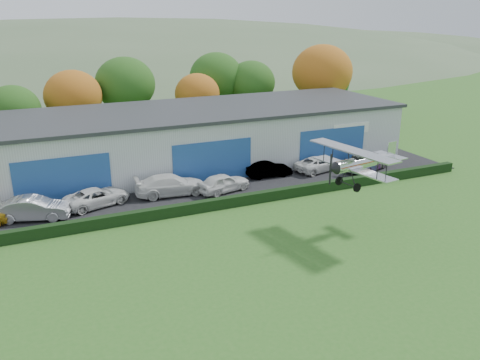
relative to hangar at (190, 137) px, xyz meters
name	(u,v)px	position (x,y,z in m)	size (l,w,h in m)	color
ground	(288,350)	(-5.00, -27.98, -2.66)	(300.00, 300.00, 0.00)	#2E641F
apron	(195,189)	(-2.00, -6.98, -2.63)	(48.00, 9.00, 0.05)	black
hedge	(216,204)	(-2.00, -11.78, -2.26)	(46.00, 0.60, 0.80)	black
hangar	(190,137)	(0.00, 0.00, 0.00)	(40.60, 12.60, 5.30)	#B2B7BC
tree_belt	(118,90)	(-4.15, 12.64, 2.95)	(75.70, 13.22, 10.12)	#3D2614
distant_hills	(41,109)	(-9.38, 112.02, -15.70)	(430.00, 196.00, 56.00)	#4C6642
car_1	(34,208)	(-14.29, -8.49, -1.79)	(1.72, 4.93, 1.63)	silver
car_2	(97,197)	(-9.86, -7.58, -1.93)	(2.24, 4.86, 1.35)	silver
car_3	(171,185)	(-4.17, -7.57, -1.79)	(2.28, 5.62, 1.63)	silver
car_4	(224,183)	(-0.09, -8.61, -1.86)	(1.77, 4.39, 1.50)	silver
car_5	(269,169)	(4.99, -6.70, -1.94)	(1.40, 4.02, 1.33)	gray
car_6	(319,164)	(9.93, -7.01, -1.94)	(2.20, 4.76, 1.32)	silver
car_7	(367,162)	(14.06, -8.67, -1.85)	(2.13, 5.24, 1.52)	gray
biplane	(361,161)	(5.34, -18.81, 2.07)	(5.98, 6.84, 2.54)	silver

